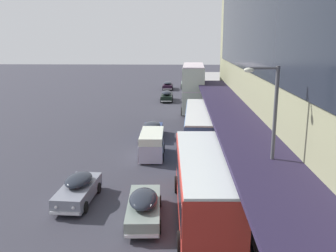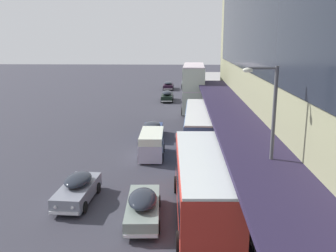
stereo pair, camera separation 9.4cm
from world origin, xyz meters
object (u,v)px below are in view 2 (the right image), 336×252
object	(u,v)px
transit_bus_kerbside_front	(200,128)
sedan_oncoming_rear	(187,84)
transit_bus_kerbside_rear	(194,86)
sedan_oncoming_front	(143,206)
sedan_second_mid	(152,130)
sedan_second_near	(78,189)
pedestrian_at_kerb	(281,241)
sedan_lead_mid	(168,85)
vw_van	(152,143)
transit_bus_kerbside_far	(203,184)
street_lamp	(269,143)
sedan_far_back	(167,96)

from	to	relation	value
transit_bus_kerbside_front	sedan_oncoming_rear	world-z (taller)	transit_bus_kerbside_front
transit_bus_kerbside_rear	sedan_oncoming_front	xyz separation A→B (m)	(-3.42, -29.27, -2.39)
transit_bus_kerbside_front	sedan_second_mid	distance (m)	6.08
sedan_second_near	sedan_oncoming_rear	size ratio (longest dim) A/B	0.93
sedan_second_near	pedestrian_at_kerb	size ratio (longest dim) A/B	2.46
transit_bus_kerbside_rear	pedestrian_at_kerb	xyz separation A→B (m)	(2.52, -33.12, -1.97)
pedestrian_at_kerb	transit_bus_kerbside_rear	bearing A→B (deg)	94.35
sedan_lead_mid	vw_van	world-z (taller)	vw_van
sedan_lead_mid	sedan_second_near	xyz separation A→B (m)	(-3.45, -47.63, 0.05)
transit_bus_kerbside_rear	transit_bus_kerbside_far	xyz separation A→B (m)	(-0.38, -29.10, -1.20)
transit_bus_kerbside_front	transit_bus_kerbside_rear	xyz separation A→B (m)	(-0.06, 17.22, 1.20)
pedestrian_at_kerb	street_lamp	distance (m)	4.07
sedan_far_back	vw_van	distance (m)	26.30
sedan_lead_mid	sedan_second_mid	xyz separation A→B (m)	(-0.32, -33.47, 0.03)
vw_van	sedan_oncoming_rear	bearing A→B (deg)	85.51
sedan_oncoming_front	transit_bus_kerbside_far	bearing A→B (deg)	3.14
sedan_far_back	sedan_second_mid	xyz separation A→B (m)	(-0.61, -20.66, -0.02)
vw_van	transit_bus_kerbside_far	bearing A→B (deg)	-71.88
sedan_far_back	street_lamp	size ratio (longest dim) A/B	0.64
transit_bus_kerbside_far	street_lamp	xyz separation A→B (m)	(2.68, -1.86, 2.69)
transit_bus_kerbside_front	street_lamp	bearing A→B (deg)	-80.74
sedan_lead_mid	sedan_oncoming_rear	xyz separation A→B (m)	(3.31, 1.85, 0.07)
transit_bus_kerbside_rear	transit_bus_kerbside_far	distance (m)	29.13
transit_bus_kerbside_rear	transit_bus_kerbside_front	bearing A→B (deg)	-89.81
sedan_oncoming_front	sedan_second_near	xyz separation A→B (m)	(-3.92, 2.05, 0.01)
sedan_lead_mid	sedan_oncoming_front	xyz separation A→B (m)	(0.47, -49.68, 0.04)
transit_bus_kerbside_rear	sedan_oncoming_rear	size ratio (longest dim) A/B	1.91
street_lamp	sedan_far_back	bearing A→B (deg)	98.68
sedan_far_back	transit_bus_kerbside_rear	bearing A→B (deg)	-64.72
sedan_second_mid	pedestrian_at_kerb	distance (m)	21.16
transit_bus_kerbside_far	sedan_second_mid	bearing A→B (deg)	103.39
sedan_oncoming_front	sedan_second_mid	size ratio (longest dim) A/B	1.08
sedan_lead_mid	sedan_oncoming_rear	world-z (taller)	sedan_oncoming_rear
transit_bus_kerbside_rear	pedestrian_at_kerb	world-z (taller)	transit_bus_kerbside_rear
sedan_lead_mid	street_lamp	size ratio (longest dim) A/B	0.62
transit_bus_kerbside_rear	pedestrian_at_kerb	distance (m)	33.28
transit_bus_kerbside_far	sedan_oncoming_front	size ratio (longest dim) A/B	2.07
pedestrian_at_kerb	sedan_second_mid	bearing A→B (deg)	108.53
sedan_oncoming_front	vw_van	xyz separation A→B (m)	(-0.37, 10.57, 0.34)
sedan_lead_mid	transit_bus_kerbside_rear	bearing A→B (deg)	-79.23
transit_bus_kerbside_front	sedan_second_mid	bearing A→B (deg)	135.68
sedan_lead_mid	vw_van	xyz separation A→B (m)	(0.10, -39.11, 0.38)
sedan_oncoming_front	sedan_second_mid	xyz separation A→B (m)	(-0.79, 16.21, -0.01)
transit_bus_kerbside_rear	pedestrian_at_kerb	size ratio (longest dim) A/B	5.07
sedan_second_mid	vw_van	world-z (taller)	vw_van
transit_bus_kerbside_far	sedan_second_near	bearing A→B (deg)	164.82
sedan_oncoming_front	sedan_oncoming_rear	xyz separation A→B (m)	(2.85, 51.53, 0.03)
vw_van	sedan_second_mid	bearing A→B (deg)	94.22
sedan_second_mid	sedan_second_near	bearing A→B (deg)	-102.46
sedan_far_back	transit_bus_kerbside_front	bearing A→B (deg)	-81.64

